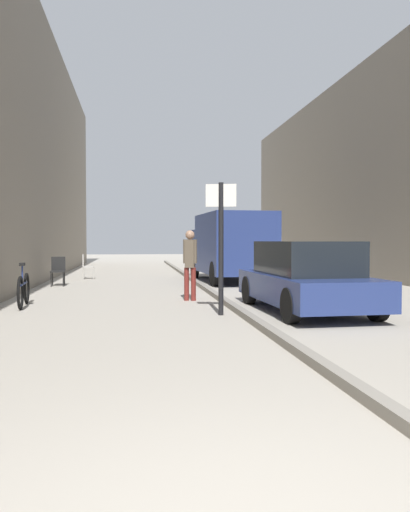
% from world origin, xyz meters
% --- Properties ---
extents(ground_plane, '(80.00, 80.00, 0.00)m').
position_xyz_m(ground_plane, '(0.00, 12.00, 0.00)').
color(ground_plane, '#A8A093').
extents(kerb_strip, '(0.16, 40.00, 0.12)m').
position_xyz_m(kerb_strip, '(1.58, 12.00, 0.06)').
color(kerb_strip, gray).
rests_on(kerb_strip, ground_plane).
extents(pedestrian_main_foreground, '(0.33, 0.25, 1.72)m').
position_xyz_m(pedestrian_main_foreground, '(0.84, 10.08, 0.99)').
color(pedestrian_main_foreground, maroon).
rests_on(pedestrian_main_foreground, ground_plane).
extents(delivery_van, '(2.35, 5.51, 2.40)m').
position_xyz_m(delivery_van, '(2.89, 15.69, 1.29)').
color(delivery_van, navy).
rests_on(delivery_van, ground_plane).
extents(parked_car, '(1.96, 4.26, 1.45)m').
position_xyz_m(parked_car, '(2.99, 7.86, 0.71)').
color(parked_car, navy).
rests_on(parked_car, ground_plane).
extents(street_sign_post, '(0.59, 0.18, 2.60)m').
position_xyz_m(street_sign_post, '(1.18, 7.61, 1.55)').
color(street_sign_post, black).
rests_on(street_sign_post, ground_plane).
extents(bicycle_leaning, '(0.20, 1.77, 0.98)m').
position_xyz_m(bicycle_leaning, '(-2.94, 9.46, 0.38)').
color(bicycle_leaning, black).
rests_on(bicycle_leaning, ground_plane).
extents(cafe_chair_near_window, '(0.46, 0.46, 0.94)m').
position_xyz_m(cafe_chair_near_window, '(-2.94, 14.67, 0.55)').
color(cafe_chair_near_window, black).
rests_on(cafe_chair_near_window, ground_plane).
extents(cafe_chair_by_doorway, '(0.47, 0.47, 0.94)m').
position_xyz_m(cafe_chair_by_doorway, '(-2.31, 17.50, 0.55)').
color(cafe_chair_by_doorway, '#B7B2A8').
rests_on(cafe_chair_by_doorway, ground_plane).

